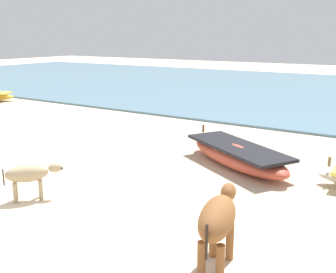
% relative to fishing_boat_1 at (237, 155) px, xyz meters
% --- Properties ---
extents(ground, '(80.00, 80.00, 0.00)m').
position_rel_fishing_boat_1_xyz_m(ground, '(-2.13, -4.21, -0.27)').
color(ground, beige).
extents(sea_water, '(60.00, 20.00, 0.08)m').
position_rel_fishing_boat_1_xyz_m(sea_water, '(-2.13, 14.10, -0.23)').
color(sea_water, slate).
rests_on(sea_water, ground).
extents(fishing_boat_1, '(3.38, 2.58, 0.70)m').
position_rel_fishing_boat_1_xyz_m(fishing_boat_1, '(0.00, 0.00, 0.00)').
color(fishing_boat_1, '#B74733').
rests_on(fishing_boat_1, ground).
extents(cow_adult_brown, '(0.67, 1.48, 0.97)m').
position_rel_fishing_boat_1_xyz_m(cow_adult_brown, '(1.49, -4.16, 0.43)').
color(cow_adult_brown, brown).
rests_on(cow_adult_brown, ground).
extents(calf_near_dun, '(0.82, 0.93, 0.69)m').
position_rel_fishing_boat_1_xyz_m(calf_near_dun, '(-2.46, -3.95, 0.22)').
color(calf_near_dun, tan).
rests_on(calf_near_dun, ground).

